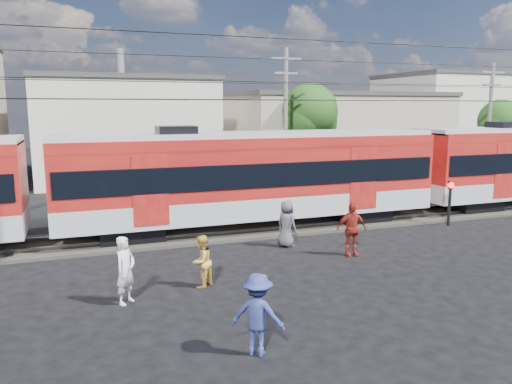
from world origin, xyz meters
TOP-DOWN VIEW (x-y plane):
  - ground at (0.00, 0.00)m, footprint 120.00×120.00m
  - track_bed at (0.00, 8.00)m, footprint 70.00×3.40m
  - rail_near at (0.00, 7.25)m, footprint 70.00×0.12m
  - rail_far at (0.00, 8.75)m, footprint 70.00×0.12m
  - commuter_train at (1.72, 8.00)m, footprint 50.30×3.08m
  - building_midwest at (-2.00, 27.00)m, footprint 12.24×12.24m
  - building_mideast at (14.00, 24.00)m, footprint 16.32×10.20m
  - building_east at (28.00, 28.00)m, footprint 10.20×10.20m
  - utility_pole_mid at (6.00, 15.00)m, footprint 1.80×0.24m
  - utility_pole_east at (20.00, 14.00)m, footprint 1.80×0.24m
  - tree_near at (9.19, 18.09)m, footprint 3.82×3.64m
  - tree_far at (24.19, 17.09)m, footprint 3.36×3.12m
  - pedestrian_a at (-4.40, 1.51)m, footprint 0.78×0.79m
  - pedestrian_b at (-2.20, 2.01)m, footprint 0.96×0.93m
  - pedestrian_c at (-2.05, -2.34)m, footprint 1.33×1.22m
  - pedestrian_d at (3.51, 3.25)m, footprint 1.18×0.61m
  - pedestrian_e at (1.83, 5.10)m, footprint 0.89×1.03m
  - car_silver at (19.16, 12.73)m, footprint 3.90×1.91m
  - crossing_signal at (9.92, 5.72)m, footprint 0.29×0.29m

SIDE VIEW (x-z plane):
  - ground at x=0.00m, z-range 0.00..0.00m
  - track_bed at x=0.00m, z-range 0.00..0.12m
  - rail_near at x=0.00m, z-range 0.12..0.24m
  - rail_far at x=0.00m, z-range 0.12..0.24m
  - car_silver at x=19.16m, z-range 0.00..1.28m
  - pedestrian_b at x=-2.20m, z-range 0.00..1.55m
  - pedestrian_e at x=1.83m, z-range 0.00..1.78m
  - pedestrian_c at x=-2.05m, z-range 0.00..1.79m
  - pedestrian_a at x=-4.40m, z-range 0.00..1.84m
  - pedestrian_d at x=3.51m, z-range 0.00..1.92m
  - crossing_signal at x=9.92m, z-range 0.39..2.41m
  - commuter_train at x=1.72m, z-range 0.31..4.49m
  - building_mideast at x=14.00m, z-range 0.01..6.31m
  - building_midwest at x=-2.00m, z-range 0.01..7.31m
  - tree_far at x=24.19m, z-range 1.11..6.87m
  - building_east at x=28.00m, z-range 0.01..8.31m
  - utility_pole_east at x=20.00m, z-range 0.28..8.28m
  - utility_pole_mid at x=6.00m, z-range 0.28..8.78m
  - tree_near at x=9.19m, z-range 1.30..8.02m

